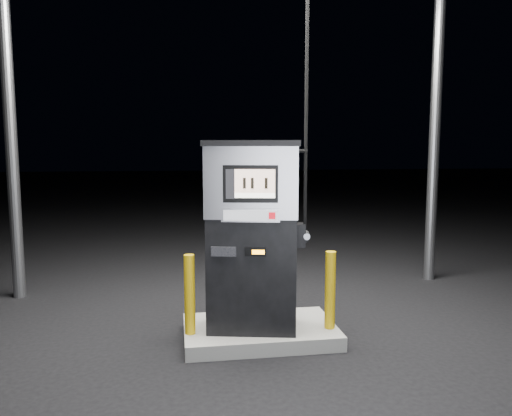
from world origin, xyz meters
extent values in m
plane|color=black|center=(0.00, 0.00, 0.00)|extent=(80.00, 80.00, 0.00)
cube|color=slate|center=(0.00, 0.00, 0.07)|extent=(1.60, 1.00, 0.15)
cylinder|color=gray|center=(-3.00, 2.00, 2.25)|extent=(0.16, 0.16, 4.50)
cylinder|color=gray|center=(3.00, 2.00, 2.25)|extent=(0.16, 0.16, 4.50)
cube|color=black|center=(-0.09, -0.08, 0.74)|extent=(0.99, 0.70, 1.18)
cube|color=#B0AFB7|center=(-0.09, -0.08, 1.69)|extent=(1.01, 0.72, 0.71)
cube|color=black|center=(-0.09, -0.08, 2.07)|extent=(1.05, 0.76, 0.06)
cube|color=black|center=(-0.15, -0.34, 1.68)|extent=(0.52, 0.14, 0.36)
cube|color=beige|center=(-0.11, -0.37, 1.71)|extent=(0.38, 0.08, 0.23)
cube|color=white|center=(-0.11, -0.37, 1.57)|extent=(0.38, 0.08, 0.05)
cube|color=#B0AFB7|center=(-0.15, -0.34, 1.38)|extent=(0.56, 0.15, 0.13)
cube|color=#9A9CA1|center=(-0.15, -0.36, 1.38)|extent=(0.51, 0.11, 0.10)
cube|color=#A30A13|center=(0.05, -0.40, 1.38)|extent=(0.07, 0.02, 0.07)
cube|color=black|center=(-0.10, -0.35, 1.02)|extent=(0.21, 0.06, 0.09)
cube|color=orange|center=(-0.08, -0.37, 1.02)|extent=(0.12, 0.03, 0.04)
cube|color=black|center=(-0.41, -0.29, 1.02)|extent=(0.25, 0.07, 0.09)
cube|color=black|center=(0.39, -0.18, 1.14)|extent=(0.13, 0.19, 0.24)
cylinder|color=gray|center=(0.45, -0.19, 1.14)|extent=(0.11, 0.22, 0.07)
cylinder|color=black|center=(0.42, -0.23, 2.72)|extent=(0.04, 0.04, 2.93)
cylinder|color=gold|center=(-0.74, -0.13, 0.56)|extent=(0.14, 0.14, 0.82)
cylinder|color=gold|center=(0.71, -0.20, 0.56)|extent=(0.12, 0.12, 0.81)
camera|label=1|loc=(-0.84, -5.06, 2.03)|focal=35.00mm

